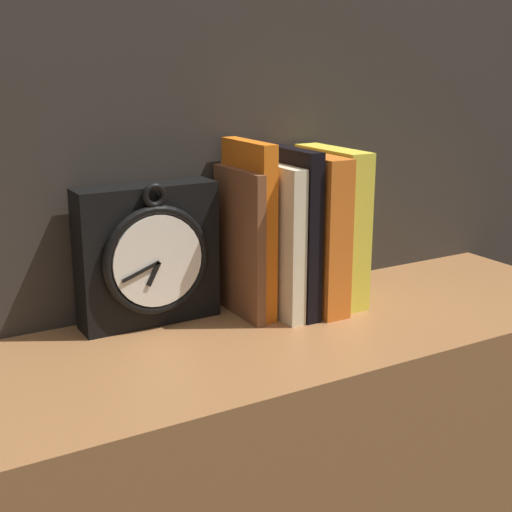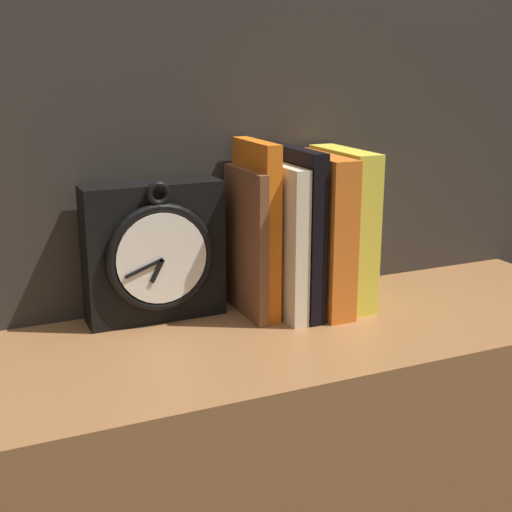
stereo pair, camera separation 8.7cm
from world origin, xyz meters
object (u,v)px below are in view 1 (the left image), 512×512
book_slot1_orange (249,229)px  book_slot3_black (286,230)px  book_slot5_yellow (331,225)px  clock (149,256)px  book_slot0_brown (239,244)px  book_slot4_orange (309,231)px  book_slot2_cream (271,239)px

book_slot1_orange → book_slot3_black: size_ratio=1.04×
book_slot3_black → book_slot5_yellow: bearing=2.3°
clock → book_slot1_orange: book_slot1_orange is taller
book_slot1_orange → book_slot5_yellow: book_slot1_orange is taller
clock → book_slot5_yellow: 0.27m
book_slot0_brown → book_slot1_orange: (0.02, 0.00, 0.02)m
book_slot1_orange → book_slot5_yellow: bearing=-5.4°
book_slot5_yellow → book_slot1_orange: bearing=174.6°
book_slot4_orange → book_slot2_cream: bearing=175.5°
book_slot1_orange → book_slot4_orange: (0.09, -0.02, -0.01)m
clock → book_slot3_black: book_slot3_black is taller
book_slot2_cream → book_slot3_black: bearing=-3.3°
book_slot5_yellow → clock: bearing=171.6°
clock → book_slot5_yellow: size_ratio=0.88×
book_slot0_brown → book_slot1_orange: book_slot1_orange is taller
book_slot0_brown → book_slot5_yellow: bearing=-3.6°
book_slot3_black → book_slot4_orange: (0.04, -0.00, -0.01)m
book_slot2_cream → book_slot3_black: size_ratio=0.91×
book_slot0_brown → book_slot2_cream: book_slot2_cream is taller
book_slot0_brown → book_slot3_black: 0.07m
book_slot1_orange → book_slot4_orange: bearing=-12.2°
book_slot3_black → book_slot5_yellow: 0.08m
book_slot4_orange → book_slot5_yellow: book_slot5_yellow is taller
book_slot2_cream → book_slot3_black: (0.02, -0.00, 0.01)m
clock → book_slot4_orange: size_ratio=0.89×
clock → book_slot1_orange: bearing=-11.2°
book_slot2_cream → book_slot4_orange: 0.06m
book_slot1_orange → book_slot2_cream: 0.03m
book_slot0_brown → book_slot4_orange: book_slot4_orange is taller
book_slot0_brown → book_slot3_black: book_slot3_black is taller
book_slot1_orange → book_slot3_black: book_slot1_orange is taller
book_slot2_cream → book_slot5_yellow: 0.10m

